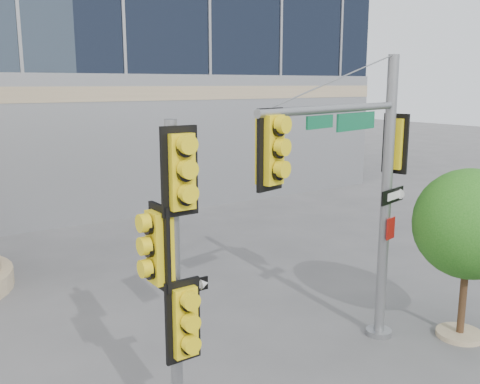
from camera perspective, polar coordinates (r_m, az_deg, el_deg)
ground at (r=11.16m, az=8.24°, el=-18.79°), size 120.00×120.00×0.00m
main_signal_pole at (r=10.86m, az=12.84°, el=1.83°), size 4.72×1.56×6.19m
secondary_signal_pole at (r=7.96m, az=-7.00°, el=-7.68°), size 0.88×0.65×5.11m
street_tree at (r=12.65m, az=23.28°, el=-3.55°), size 2.46×2.41×3.84m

